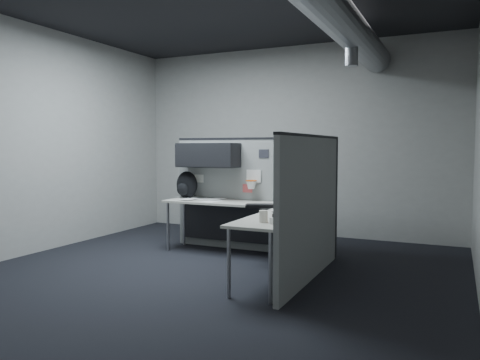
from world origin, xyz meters
The scene contains 12 objects.
room centered at (0.56, 0.00, 2.10)m, with size 5.62×5.62×3.22m.
partition_back centered at (-0.25, 1.23, 1.00)m, with size 2.44×0.42×1.63m.
partition_right centered at (1.10, 0.22, 0.82)m, with size 0.07×2.23×1.63m.
desk centered at (0.15, 0.70, 0.61)m, with size 2.31×2.11×0.73m.
monitor centered at (0.77, 1.00, 0.96)m, with size 0.55×0.55×0.45m.
keyboard centered at (0.39, 0.61, 0.75)m, with size 0.53×0.37×0.04m.
mouse centered at (0.75, 0.24, 0.75)m, with size 0.28×0.27×0.05m.
phone centered at (0.87, -0.13, 0.76)m, with size 0.21×0.22×0.09m.
bottles centered at (0.97, -0.51, 0.77)m, with size 0.13×0.17×0.08m.
cup centered at (0.81, -0.49, 0.79)m, with size 0.09×0.09×0.12m, color beige.
papers centered at (-0.82, 1.05, 0.74)m, with size 0.81×0.60×0.02m.
backpack centered at (-1.06, 1.08, 0.93)m, with size 0.39×0.37×0.40m.
Camera 1 is at (2.57, -4.85, 1.49)m, focal length 35.00 mm.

